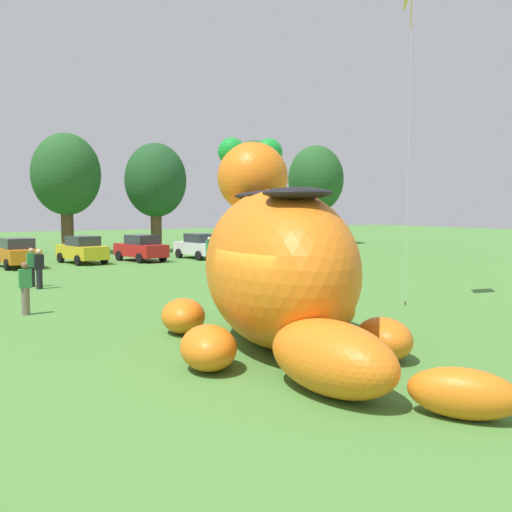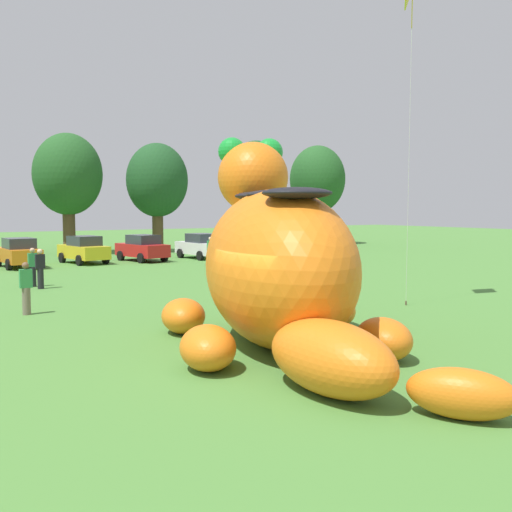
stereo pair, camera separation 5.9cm
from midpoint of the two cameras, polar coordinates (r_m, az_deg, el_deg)
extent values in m
plane|color=#4C8438|center=(13.40, 1.28, -10.23)|extent=(160.00, 160.00, 0.00)
ellipsoid|color=orange|center=(14.71, 1.97, -1.11)|extent=(5.66, 7.75, 3.93)
ellipsoid|color=orange|center=(17.55, -0.43, 7.61)|extent=(2.73, 2.85, 2.07)
sphere|color=green|center=(17.80, -2.46, 10.07)|extent=(0.83, 0.83, 0.83)
sphere|color=green|center=(18.03, 1.16, 10.01)|extent=(0.83, 0.83, 0.83)
ellipsoid|color=black|center=(16.16, 0.60, 5.82)|extent=(1.91, 1.72, 0.26)
ellipsoid|color=black|center=(14.64, 1.99, 5.94)|extent=(1.91, 1.72, 0.26)
ellipsoid|color=black|center=(12.95, 3.92, 6.10)|extent=(1.91, 1.72, 0.26)
ellipsoid|color=orange|center=(16.43, -7.15, -5.76)|extent=(1.70, 1.99, 0.96)
ellipsoid|color=orange|center=(17.37, 7.39, -5.20)|extent=(1.70, 1.99, 0.96)
ellipsoid|color=orange|center=(12.71, -4.76, -8.83)|extent=(1.70, 1.99, 0.96)
ellipsoid|color=orange|center=(13.81, 12.14, -7.83)|extent=(1.70, 1.99, 0.96)
ellipsoid|color=orange|center=(11.14, 7.14, -9.69)|extent=(1.57, 3.14, 1.37)
ellipsoid|color=orange|center=(10.43, 19.20, -12.43)|extent=(1.66, 1.97, 0.84)
cube|color=orange|center=(36.80, -22.13, 0.07)|extent=(1.92, 4.19, 0.80)
cube|color=#2D333D|center=(36.61, -22.11, 1.15)|extent=(1.60, 2.05, 0.60)
cylinder|color=black|center=(38.26, -21.32, -0.35)|extent=(0.28, 0.65, 0.64)
cylinder|color=black|center=(35.40, -22.97, -0.77)|extent=(0.28, 0.65, 0.64)
cylinder|color=black|center=(35.81, -20.32, -0.64)|extent=(0.28, 0.65, 0.64)
cube|color=yellow|center=(38.28, -16.51, 0.38)|extent=(2.32, 4.31, 0.80)
cube|color=#2D333D|center=(38.10, -16.44, 1.42)|extent=(1.78, 2.18, 0.60)
cylinder|color=black|center=(39.13, -18.41, -0.16)|extent=(0.34, 0.67, 0.64)
cylinder|color=black|center=(39.81, -16.16, -0.03)|extent=(0.34, 0.67, 0.64)
cylinder|color=black|center=(36.80, -16.87, -0.41)|extent=(0.34, 0.67, 0.64)
cylinder|color=black|center=(37.53, -14.51, -0.27)|extent=(0.34, 0.67, 0.64)
cube|color=red|center=(39.00, -11.13, 0.56)|extent=(2.40, 4.34, 0.80)
cube|color=#2D333D|center=(38.83, -11.03, 1.58)|extent=(1.82, 2.20, 0.60)
cylinder|color=black|center=(39.70, -13.12, 0.02)|extent=(0.35, 0.67, 0.64)
cylinder|color=black|center=(40.56, -11.03, 0.15)|extent=(0.35, 0.67, 0.64)
cylinder|color=black|center=(37.51, -11.22, -0.21)|extent=(0.35, 0.67, 0.64)
cylinder|color=black|center=(38.42, -9.05, -0.07)|extent=(0.35, 0.67, 0.64)
cube|color=white|center=(40.37, -5.54, 0.77)|extent=(2.11, 4.25, 0.80)
cube|color=#2D333D|center=(40.21, -5.43, 1.75)|extent=(1.69, 2.11, 0.60)
cylinder|color=black|center=(41.04, -7.49, 0.25)|extent=(0.30, 0.66, 0.64)
cylinder|color=black|center=(41.93, -5.49, 0.36)|extent=(0.30, 0.66, 0.64)
cylinder|color=black|center=(38.88, -5.58, 0.03)|extent=(0.30, 0.66, 0.64)
cylinder|color=black|center=(39.82, -3.52, 0.15)|extent=(0.30, 0.66, 0.64)
cube|color=#333842|center=(46.60, 1.04, 2.14)|extent=(2.16, 1.97, 1.90)
cube|color=silver|center=(44.14, 3.64, 2.38)|extent=(2.51, 4.77, 2.50)
cylinder|color=black|center=(46.04, 0.07, 0.93)|extent=(0.36, 0.92, 0.90)
cylinder|color=black|center=(47.28, 1.99, 1.02)|extent=(0.36, 0.92, 0.90)
cylinder|color=black|center=(42.31, 3.99, 0.59)|extent=(0.36, 0.92, 0.90)
cylinder|color=black|center=(43.73, 6.05, 0.70)|extent=(0.36, 0.92, 0.90)
cylinder|color=brown|center=(46.46, -17.80, 2.14)|extent=(0.91, 0.91, 3.17)
ellipsoid|color=#235623|center=(46.49, -17.93, 7.54)|extent=(5.08, 5.08, 6.09)
cylinder|color=brown|center=(46.94, -9.65, 2.21)|extent=(0.85, 0.85, 2.99)
ellipsoid|color=#1E4C23|center=(46.96, -9.72, 7.25)|extent=(4.79, 4.79, 5.74)
cylinder|color=brown|center=(52.16, -0.17, 2.68)|extent=(0.94, 0.94, 3.29)
ellipsoid|color=#1E4C23|center=(52.20, -0.17, 7.66)|extent=(5.26, 5.26, 6.31)
cylinder|color=brown|center=(56.74, 5.74, 2.82)|extent=(0.94, 0.94, 3.30)
ellipsoid|color=#235623|center=(56.78, 5.77, 7.41)|extent=(5.27, 5.27, 6.33)
cylinder|color=black|center=(26.78, -20.27, -2.07)|extent=(0.26, 0.26, 0.88)
cube|color=black|center=(26.71, -20.31, -0.49)|extent=(0.38, 0.22, 0.60)
sphere|color=beige|center=(26.67, -20.34, 0.41)|extent=(0.22, 0.22, 0.22)
cylinder|color=black|center=(27.61, -20.91, -1.89)|extent=(0.26, 0.26, 0.88)
cube|color=#338C4C|center=(27.54, -20.95, -0.36)|extent=(0.38, 0.22, 0.60)
sphere|color=tan|center=(27.51, -20.98, 0.51)|extent=(0.22, 0.22, 0.22)
cylinder|color=#726656|center=(35.84, -4.59, -0.17)|extent=(0.26, 0.26, 0.88)
cube|color=#338C4C|center=(35.78, -4.60, 1.01)|extent=(0.38, 0.22, 0.60)
sphere|color=beige|center=(35.76, -4.60, 1.69)|extent=(0.22, 0.22, 0.22)
cylinder|color=#726656|center=(20.46, -21.45, -4.10)|extent=(0.26, 0.26, 0.88)
cube|color=#338C4C|center=(20.37, -21.51, -2.04)|extent=(0.38, 0.22, 0.60)
sphere|color=brown|center=(20.33, -21.55, -0.87)|extent=(0.22, 0.22, 0.22)
cylinder|color=brown|center=(21.66, 14.16, -4.43)|extent=(0.06, 0.06, 0.15)
cylinder|color=silver|center=(21.51, 14.46, 10.31)|extent=(0.01, 0.01, 10.93)
cylinder|color=yellow|center=(22.44, 14.71, 21.98)|extent=(0.03, 0.03, 1.20)
camera|label=1|loc=(0.03, -90.11, -0.01)|focal=41.36mm
camera|label=2|loc=(0.03, 89.89, 0.01)|focal=41.36mm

